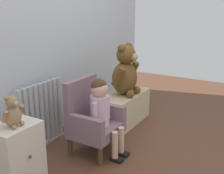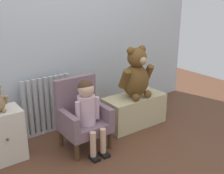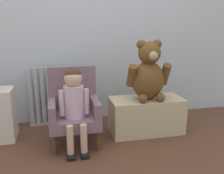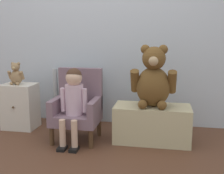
{
  "view_description": "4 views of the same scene",
  "coord_description": "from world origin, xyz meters",
  "views": [
    {
      "loc": [
        -2.03,
        -0.82,
        1.33
      ],
      "look_at": [
        0.32,
        0.59,
        0.51
      ],
      "focal_mm": 45.0,
      "sensor_mm": 36.0,
      "label": 1
    },
    {
      "loc": [
        -1.32,
        -1.64,
        1.47
      ],
      "look_at": [
        0.28,
        0.58,
        0.53
      ],
      "focal_mm": 45.0,
      "sensor_mm": 36.0,
      "label": 2
    },
    {
      "loc": [
        -0.22,
        -1.59,
        1.06
      ],
      "look_at": [
        0.26,
        0.56,
        0.5
      ],
      "focal_mm": 40.0,
      "sensor_mm": 36.0,
      "label": 3
    },
    {
      "loc": [
        0.72,
        -1.96,
        1.02
      ],
      "look_at": [
        0.26,
        0.53,
        0.53
      ],
      "focal_mm": 45.0,
      "sensor_mm": 36.0,
      "label": 4
    }
  ],
  "objects": [
    {
      "name": "ground_plane",
      "position": [
        0.0,
        0.0,
        0.0
      ],
      "size": [
        6.0,
        6.0,
        0.0
      ],
      "primitive_type": "plane",
      "color": "brown"
    },
    {
      "name": "large_teddy_bear",
      "position": [
        0.63,
        0.6,
        0.6
      ],
      "size": [
        0.41,
        0.29,
        0.57
      ],
      "color": "brown",
      "rests_on": "low_bench"
    },
    {
      "name": "child_figure",
      "position": [
        -0.09,
        0.45,
        0.46
      ],
      "size": [
        0.25,
        0.35,
        0.71
      ],
      "color": "beige",
      "rests_on": "ground_plane"
    },
    {
      "name": "low_bench",
      "position": [
        0.62,
        0.62,
        0.17
      ],
      "size": [
        0.71,
        0.33,
        0.35
      ],
      "primitive_type": "cube",
      "color": "#C2B486",
      "rests_on": "ground_plane"
    },
    {
      "name": "small_dresser",
      "position": [
        -0.8,
        0.75,
        0.24
      ],
      "size": [
        0.35,
        0.29,
        0.48
      ],
      "color": "beige",
      "rests_on": "ground_plane"
    },
    {
      "name": "child_armchair",
      "position": [
        -0.09,
        0.56,
        0.32
      ],
      "size": [
        0.43,
        0.39,
        0.68
      ],
      "color": "slate",
      "rests_on": "ground_plane"
    },
    {
      "name": "radiator",
      "position": [
        -0.25,
        1.02,
        0.31
      ],
      "size": [
        0.56,
        0.05,
        0.62
      ],
      "color": "#B0B2B5",
      "rests_on": "ground_plane"
    },
    {
      "name": "back_wall",
      "position": [
        0.0,
        1.15,
        1.2
      ],
      "size": [
        3.8,
        0.05,
        2.4
      ],
      "primitive_type": "cube",
      "color": "silver",
      "rests_on": "ground_plane"
    }
  ]
}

